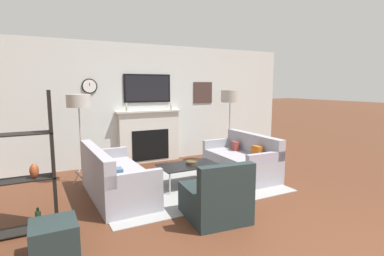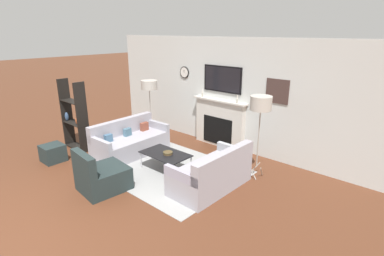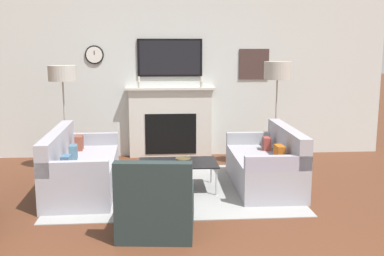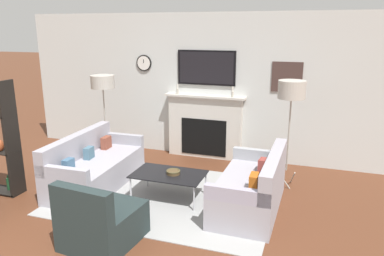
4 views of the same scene
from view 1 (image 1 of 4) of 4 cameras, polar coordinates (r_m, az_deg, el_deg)
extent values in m
cube|color=silver|center=(7.03, -8.54, 4.57)|extent=(7.54, 0.07, 2.70)
cube|color=beige|center=(7.01, -8.10, -1.73)|extent=(1.42, 0.16, 1.17)
cube|color=black|center=(6.97, -7.84, -3.25)|extent=(0.88, 0.01, 0.70)
cube|color=beige|center=(6.92, -8.15, 3.18)|extent=(1.54, 0.22, 0.04)
cylinder|color=#B2AD9E|center=(6.73, -12.35, 3.54)|extent=(0.04, 0.04, 0.10)
cylinder|color=white|center=(6.72, -12.38, 4.34)|extent=(0.03, 0.03, 0.09)
cylinder|color=#B2AD9E|center=(7.08, -4.01, 3.92)|extent=(0.04, 0.04, 0.10)
cylinder|color=white|center=(7.07, -4.02, 4.69)|extent=(0.03, 0.03, 0.09)
cube|color=black|center=(6.98, -8.47, 7.49)|extent=(1.11, 0.04, 0.64)
cube|color=black|center=(6.96, -8.42, 7.49)|extent=(1.03, 0.01, 0.58)
cylinder|color=black|center=(6.67, -18.94, 7.56)|extent=(0.31, 0.02, 0.31)
cylinder|color=silver|center=(6.66, -18.93, 7.56)|extent=(0.27, 0.00, 0.27)
cube|color=black|center=(6.65, -18.94, 7.85)|extent=(0.01, 0.00, 0.07)
cube|color=#402E2A|center=(7.58, 2.08, 6.76)|extent=(0.52, 0.02, 0.52)
cube|color=gray|center=(5.47, -1.30, -10.75)|extent=(3.11, 2.32, 0.01)
cube|color=#9B98A2|center=(5.02, -13.94, -10.15)|extent=(0.86, 1.82, 0.44)
cube|color=#9B98A2|center=(4.84, -17.84, -5.97)|extent=(0.21, 1.80, 0.37)
cube|color=#9696A0|center=(5.73, -16.27, -4.72)|extent=(0.81, 0.12, 0.18)
cube|color=#9A99A5|center=(4.14, -10.97, -9.46)|extent=(0.81, 0.12, 0.18)
cube|color=brown|center=(5.40, -16.79, -5.39)|extent=(0.11, 0.21, 0.20)
cube|color=#456679|center=(4.90, -15.44, -6.84)|extent=(0.12, 0.19, 0.18)
cube|color=#3F617F|center=(4.40, -13.78, -8.54)|extent=(0.11, 0.18, 0.17)
cube|color=#9B98A2|center=(6.01, 9.11, -6.98)|extent=(0.82, 1.61, 0.44)
cube|color=#9B98A2|center=(6.11, 11.63, -2.87)|extent=(0.18, 1.61, 0.38)
cube|color=#9994A6|center=(5.36, 13.91, -5.55)|extent=(0.80, 0.11, 0.18)
cube|color=#999CA2|center=(6.55, 5.32, -2.89)|extent=(0.80, 0.11, 0.18)
cube|color=#B25617|center=(5.74, 12.22, -4.43)|extent=(0.11, 0.22, 0.22)
cube|color=brown|center=(6.29, 8.19, -3.39)|extent=(0.12, 0.19, 0.18)
cube|color=#212D2D|center=(4.17, 4.25, -13.90)|extent=(0.82, 0.89, 0.43)
cube|color=#212D2D|center=(3.74, 6.65, -9.88)|extent=(0.76, 0.21, 0.39)
cube|color=black|center=(5.33, -0.68, -7.09)|extent=(1.04, 0.63, 0.02)
cylinder|color=#B7B7BC|center=(4.96, -4.25, -10.61)|extent=(0.02, 0.02, 0.37)
cylinder|color=#B7B7BC|center=(5.39, 5.27, -9.09)|extent=(0.02, 0.02, 0.37)
cylinder|color=#B7B7BC|center=(5.44, -6.56, -8.92)|extent=(0.02, 0.02, 0.37)
cylinder|color=#B7B7BC|center=(5.84, 2.32, -7.70)|extent=(0.02, 0.02, 0.37)
cylinder|color=brown|center=(5.36, -0.06, -6.64)|extent=(0.20, 0.20, 0.05)
torus|color=#494126|center=(5.36, -0.06, -6.41)|extent=(0.21, 0.21, 0.02)
cylinder|color=#9E998E|center=(5.94, -19.16, -8.44)|extent=(0.09, 0.23, 0.26)
cylinder|color=#9E998E|center=(5.96, -21.01, -8.48)|extent=(0.17, 0.19, 0.26)
cylinder|color=#9E998E|center=(5.80, -20.24, -8.92)|extent=(0.23, 0.07, 0.26)
cylinder|color=#9E998E|center=(5.75, -20.47, -1.95)|extent=(0.02, 0.02, 1.14)
cylinder|color=#B2ADA3|center=(5.67, -20.81, 4.87)|extent=(0.41, 0.41, 0.23)
cylinder|color=#9E998E|center=(7.12, 7.61, -5.34)|extent=(0.09, 0.23, 0.26)
cylinder|color=#9E998E|center=(7.06, 6.17, -5.44)|extent=(0.17, 0.19, 0.26)
cylinder|color=#9E998E|center=(6.94, 7.40, -5.69)|extent=(0.23, 0.07, 0.26)
cylinder|color=#9E998E|center=(6.91, 7.16, 0.15)|extent=(0.02, 0.02, 1.15)
cylinder|color=#B2ADA3|center=(6.85, 7.26, 6.03)|extent=(0.41, 0.41, 0.27)
cube|color=black|center=(4.09, -24.97, -5.56)|extent=(0.04, 0.28, 1.72)
cube|color=black|center=(4.35, -29.64, -16.61)|extent=(0.82, 0.28, 0.02)
cube|color=black|center=(4.14, -30.26, -8.58)|extent=(0.82, 0.28, 0.01)
cube|color=black|center=(4.03, -30.81, -1.04)|extent=(0.82, 0.28, 0.02)
ellipsoid|color=#A14624|center=(4.09, -27.86, -7.24)|extent=(0.10, 0.10, 0.17)
cylinder|color=#194223|center=(4.34, -27.24, -15.08)|extent=(0.06, 0.06, 0.19)
cylinder|color=#194223|center=(4.30, -27.34, -13.63)|extent=(0.03, 0.03, 0.05)
cube|color=#212D2D|center=(3.58, -24.76, -18.82)|extent=(0.46, 0.46, 0.39)
camera|label=2|loc=(6.72, 58.28, 13.50)|focal=28.00mm
camera|label=3|loc=(2.37, 92.11, 2.03)|focal=42.00mm
camera|label=4|loc=(4.31, 64.95, 12.22)|focal=35.00mm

